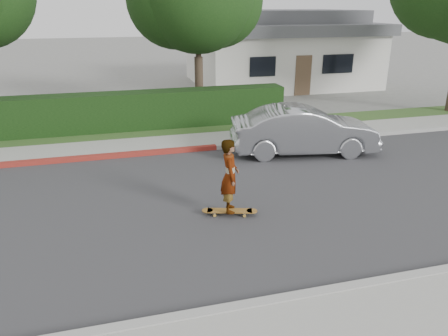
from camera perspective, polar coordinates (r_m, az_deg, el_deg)
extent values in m
plane|color=slate|center=(10.88, -0.86, -4.50)|extent=(120.00, 120.00, 0.00)
cube|color=#2D2D30|center=(10.88, -0.86, -4.47)|extent=(60.00, 8.00, 0.01)
cube|color=#9E9E99|center=(7.50, 7.33, -16.88)|extent=(60.00, 0.20, 0.15)
cube|color=#9E9E99|center=(14.58, -4.88, 2.40)|extent=(60.00, 0.20, 0.15)
cube|color=maroon|center=(14.61, -24.53, 0.59)|extent=(12.00, 0.21, 0.15)
cube|color=gray|center=(15.43, -5.50, 3.35)|extent=(60.00, 1.60, 0.12)
cube|color=#2D4C1E|center=(16.95, -6.45, 4.86)|extent=(60.00, 1.60, 0.10)
cube|color=black|center=(17.19, -16.85, 6.74)|extent=(15.00, 1.00, 1.50)
cylinder|color=#33261C|center=(19.25, -3.27, 10.55)|extent=(0.36, 0.36, 2.52)
cylinder|color=#33261C|center=(19.01, -3.39, 16.17)|extent=(0.24, 0.24, 2.10)
sphere|color=black|center=(19.45, -0.92, 20.98)|extent=(3.84, 3.84, 3.84)
cube|color=beige|center=(27.77, 7.14, 14.03)|extent=(10.00, 8.00, 3.00)
cube|color=#4C4C51|center=(27.62, 7.32, 17.74)|extent=(10.60, 8.60, 0.60)
cube|color=#4C4C51|center=(27.60, 7.38, 18.98)|extent=(8.40, 6.40, 0.80)
cube|color=black|center=(23.14, 5.08, 13.05)|extent=(1.40, 0.06, 1.00)
cube|color=black|center=(24.94, 14.65, 13.03)|extent=(1.80, 0.06, 1.00)
cube|color=brown|center=(24.10, 10.29, 11.79)|extent=(0.90, 0.06, 2.10)
cylinder|color=#B78832|center=(10.13, -1.22, -6.20)|extent=(0.08, 0.06, 0.07)
cylinder|color=#B78832|center=(10.31, -1.17, -5.71)|extent=(0.08, 0.06, 0.07)
cylinder|color=#B78832|center=(10.13, 2.69, -6.24)|extent=(0.08, 0.06, 0.07)
cylinder|color=#B78832|center=(10.30, 2.67, -5.75)|extent=(0.08, 0.06, 0.07)
cube|color=silver|center=(10.20, -1.20, -5.71)|extent=(0.11, 0.21, 0.03)
cube|color=silver|center=(10.19, 2.69, -5.75)|extent=(0.11, 0.21, 0.03)
cube|color=brown|center=(10.18, 0.74, -5.60)|extent=(1.06, 0.54, 0.02)
cylinder|color=brown|center=(10.20, -2.17, -5.56)|extent=(0.31, 0.31, 0.02)
cylinder|color=brown|center=(10.18, 3.66, -5.62)|extent=(0.31, 0.31, 0.02)
imported|color=white|center=(9.82, 0.77, -1.04)|extent=(0.53, 0.70, 1.72)
imported|color=#A3A5A9|center=(14.44, 10.39, 4.84)|extent=(4.90, 2.44, 1.54)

